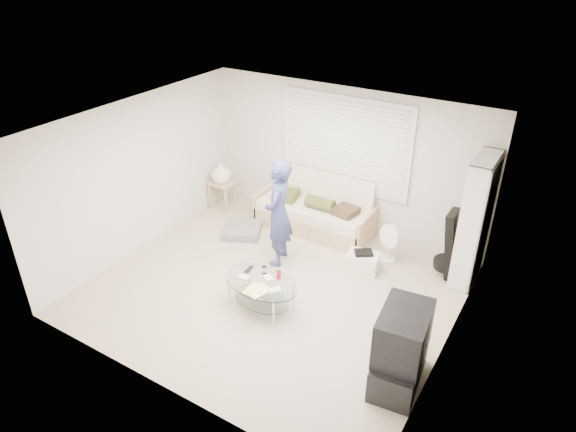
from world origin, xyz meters
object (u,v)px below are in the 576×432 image
Objects in this scene: bookshelf at (475,221)px; coffee_table at (261,286)px; futon_sofa at (315,212)px; tv_unit at (401,349)px.

bookshelf is 3.20m from coffee_table.
coffee_table is at bearing -79.89° from futon_sofa.
bookshelf is at bearing -2.64° from futon_sofa.
bookshelf reaches higher than tv_unit.
futon_sofa is 2.04× the size of tv_unit.
futon_sofa is 1.05× the size of bookshelf.
futon_sofa reaches higher than coffee_table.
futon_sofa is 2.74m from bookshelf.
futon_sofa and tv_unit have the same top height.
coffee_table is (-2.25, -2.19, -0.64)m from bookshelf.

